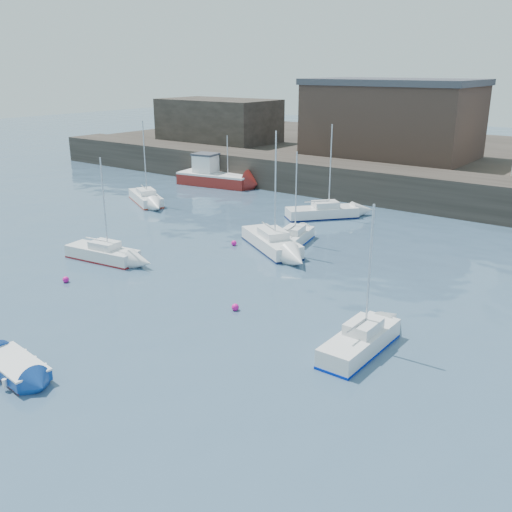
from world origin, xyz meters
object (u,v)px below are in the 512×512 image
Objects in this scene: sailboat_f at (293,238)px; blue_dinghy at (15,367)px; sailboat_a at (103,253)px; sailboat_c at (360,341)px; sailboat_h at (322,212)px; sailboat_b at (271,242)px; sailboat_e at (146,198)px; buoy_far at (234,245)px; buoy_mid at (235,310)px; fishing_boat at (213,175)px; buoy_near at (66,282)px.

blue_dinghy is at bearing -88.07° from sailboat_f.
sailboat_a is 18.53m from sailboat_c.
sailboat_b is at bearing -80.88° from sailboat_h.
sailboat_a is 0.88× the size of sailboat_h.
sailboat_e reaches higher than buoy_far.
sailboat_e is at bearing 147.06° from buoy_mid.
sailboat_h reaches higher than blue_dinghy.
sailboat_b is (-1.31, 19.36, 0.15)m from blue_dinghy.
buoy_far is (14.27, -5.25, -0.47)m from sailboat_e.
sailboat_h is at bearing 71.85° from sailboat_a.
fishing_boat is 21.64m from sailboat_f.
sailboat_e reaches higher than sailboat_a.
blue_dinghy is 28.68m from sailboat_h.
buoy_near is (11.39, -26.02, -0.99)m from fishing_boat.
sailboat_b is at bearing 139.95° from sailboat_c.
sailboat_h reaches higher than sailboat_c.
sailboat_f reaches higher than buoy_far.
sailboat_f is 4.03m from buoy_far.
sailboat_c is 17.25m from buoy_near.
buoy_far is at bearing 57.50° from sailboat_a.
sailboat_h is (5.69, 17.36, 0.02)m from sailboat_a.
sailboat_a is at bearing -128.24° from sailboat_f.
buoy_far is at bearing -95.86° from sailboat_h.
fishing_boat is at bearing 145.08° from sailboat_f.
sailboat_a is at bearing -108.15° from sailboat_h.
sailboat_b reaches higher than blue_dinghy.
sailboat_c reaches higher than buoy_far.
blue_dinghy is 9.60× the size of buoy_near.
sailboat_e is at bearing -162.61° from sailboat_h.
sailboat_h is (-1.47, 9.18, -0.03)m from sailboat_b.
sailboat_b is at bearing 48.76° from sailboat_a.
sailboat_e is (-16.78, 4.39, -0.04)m from sailboat_b.
sailboat_c is 17.24× the size of buoy_mid.
buoy_far is (3.25, 11.10, 0.00)m from buoy_near.
sailboat_a is 8.68m from buoy_far.
sailboat_a is 17.52× the size of buoy_mid.
sailboat_h is at bearing -17.29° from fishing_boat.
sailboat_a is (-8.47, 11.19, 0.10)m from blue_dinghy.
buoy_near is at bearing -101.45° from sailboat_h.
buoy_far is (-6.84, 8.43, 0.00)m from buoy_mid.
sailboat_e is 19.77× the size of buoy_near.
sailboat_a is 1.03× the size of sailboat_f.
sailboat_f is 0.85× the size of sailboat_h.
fishing_boat is at bearing 92.17° from sailboat_e.
blue_dinghy is 0.49× the size of sailboat_e.
sailboat_c is 0.87× the size of sailboat_h.
buoy_near is (1.41, -3.78, -0.46)m from sailboat_a.
blue_dinghy reaches higher than buoy_near.
sailboat_a is at bearing -131.24° from sailboat_b.
sailboat_c is at bearing -1.81° from buoy_mid.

